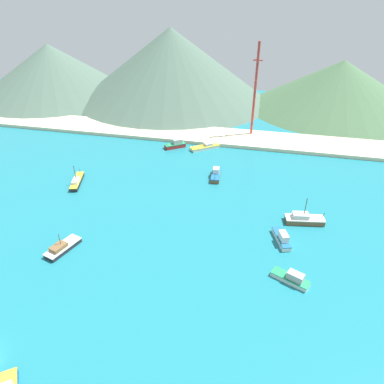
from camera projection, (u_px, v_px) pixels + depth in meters
name	position (u px, v px, depth m)	size (l,w,h in m)	color
ground	(86.00, 237.00, 76.85)	(260.00, 280.00, 0.50)	teal
fishing_boat_0	(304.00, 219.00, 80.76)	(9.44, 4.59, 6.77)	brown
fishing_boat_1	(176.00, 144.00, 119.32)	(7.42, 6.59, 2.99)	red
fishing_boat_2	(292.00, 278.00, 64.36)	(7.60, 5.13, 2.39)	silver
fishing_boat_3	(77.00, 181.00, 97.01)	(5.06, 10.30, 5.92)	#232328
fishing_boat_6	(216.00, 175.00, 100.09)	(3.15, 7.79, 2.85)	brown
fishing_boat_7	(282.00, 238.00, 74.56)	(4.49, 7.92, 2.76)	silver
fishing_boat_8	(205.00, 147.00, 118.49)	(10.11, 8.86, 4.60)	silver
fishing_boat_9	(62.00, 248.00, 72.20)	(5.11, 8.57, 4.36)	#232328
beach_strip	(169.00, 132.00, 131.08)	(247.00, 16.43, 1.20)	beige
hill_west	(52.00, 71.00, 169.98)	(80.82, 80.82, 25.67)	#4C6656
hill_central	(171.00, 65.00, 162.58)	(95.36, 95.36, 33.54)	#4C6656
hill_east	(340.00, 85.00, 153.13)	(80.47, 80.47, 21.62)	#476B47
radio_tower	(255.00, 91.00, 120.27)	(3.34, 2.67, 33.37)	#B7332D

